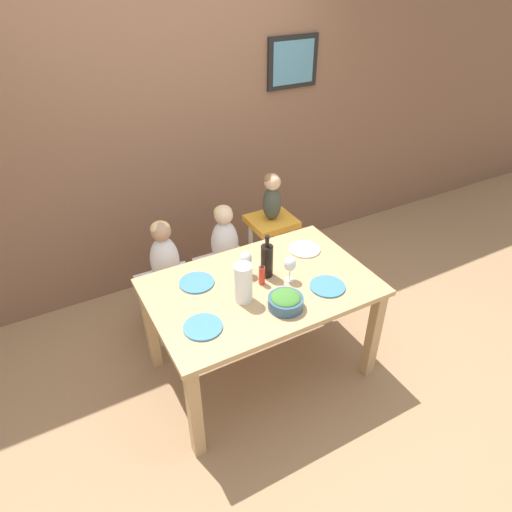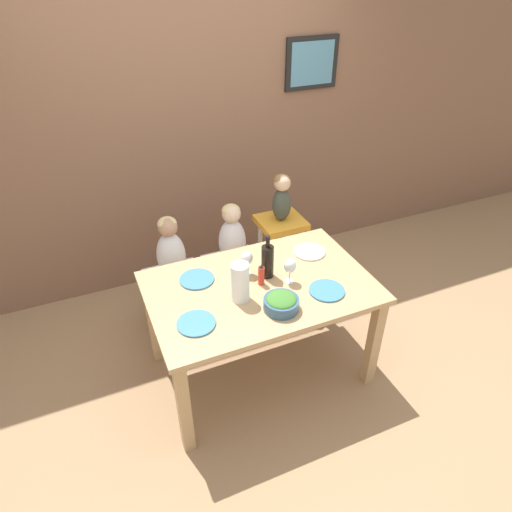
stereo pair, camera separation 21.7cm
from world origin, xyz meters
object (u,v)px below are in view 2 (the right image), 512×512
Objects in this scene: chair_far_left at (175,284)px; person_child_center at (232,235)px; chair_right_highchair at (280,238)px; dinner_plate_back_left at (197,279)px; person_baby_right at (282,196)px; dinner_plate_front_right at (327,291)px; paper_towel_roll at (240,282)px; chair_far_center at (233,270)px; dinner_plate_back_right at (309,252)px; wine_bottle at (268,261)px; wine_glass_near at (290,266)px; dinner_plate_front_left at (196,323)px; salad_bowl_large at (281,302)px; wine_glass_far at (247,258)px; person_child_left at (170,249)px.

person_child_center reaches higher than chair_far_left.
chair_right_highchair is 3.39× the size of dinner_plate_back_left.
chair_right_highchair is at bearing -90.00° from person_baby_right.
dinner_plate_front_right is at bearing -73.29° from person_child_center.
chair_far_center is at bearing 72.86° from paper_towel_roll.
chair_far_center is 1.03m from dinner_plate_front_right.
wine_bottle is at bearing -161.30° from dinner_plate_back_right.
chair_far_center is at bearing -180.00° from chair_right_highchair.
wine_glass_near is (0.10, -0.11, 0.00)m from wine_bottle.
wine_bottle is 0.62m from dinner_plate_front_left.
wine_bottle is 1.43× the size of salad_bowl_large.
wine_bottle reaches higher than chair_far_left.
wine_bottle is at bearing 31.26° from paper_towel_roll.
dinner_plate_front_left is at bearing -157.64° from dinner_plate_back_right.
dinner_plate_back_left is at bearing 123.22° from paper_towel_roll.
chair_far_left is 1.06m from dinner_plate_back_right.
dinner_plate_front_right is at bearing -43.58° from wine_glass_far.
dinner_plate_front_left is at bearing -94.79° from person_child_left.
wine_bottle is at bearing -17.48° from dinner_plate_back_left.
person_baby_right reaches higher than wine_bottle.
dinner_plate_front_left is 1.00× the size of dinner_plate_front_right.
dinner_plate_front_left is (-0.07, -0.88, 0.06)m from person_child_left.
wine_glass_near is 0.28m from salad_bowl_large.
dinner_plate_back_left is at bearing -84.05° from chair_far_left.
person_child_left is 0.69m from wine_glass_far.
person_child_center reaches higher than wine_glass_far.
person_child_left is at bearing 128.31° from wine_glass_near.
person_child_left is 2.89× the size of wine_glass_near.
wine_bottle is 1.72× the size of wine_glass_near.
chair_right_highchair is 1.32m from dinner_plate_front_left.
chair_far_center is at bearing 79.13° from wine_glass_far.
salad_bowl_large is 0.63m from dinner_plate_back_right.
wine_glass_near reaches higher than chair_far_center.
dinner_plate_front_left is at bearing -137.41° from chair_right_highchair.
chair_far_center is 0.75m from dinner_plate_back_left.
person_child_left is at bearing 179.95° from chair_right_highchair.
dinner_plate_front_left is (-0.07, -0.88, 0.38)m from chair_far_left.
paper_towel_roll is 0.55m from dinner_plate_front_right.
dinner_plate_front_left reaches higher than chair_far_center.
chair_far_center is 0.70m from person_baby_right.
chair_far_center is 0.73m from dinner_plate_back_right.
chair_far_left is 0.95m from paper_towel_roll.
person_baby_right is at bearing 67.84° from wine_glass_near.
dinner_plate_back_left is (-0.32, 0.06, -0.12)m from wine_glass_far.
dinner_plate_back_right reaches higher than chair_right_highchair.
wine_glass_near reaches higher than dinner_plate_back_left.
dinner_plate_back_left is (-0.37, 0.46, -0.04)m from salad_bowl_large.
wine_glass_far reaches higher than chair_far_left.
chair_right_highchair is 0.99m from dinner_plate_back_left.
wine_bottle reaches higher than dinner_plate_front_right.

